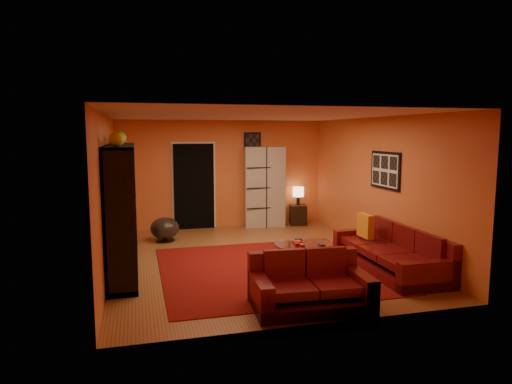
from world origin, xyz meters
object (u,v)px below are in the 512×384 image
object	(u,v)px
table_lamp	(298,192)
side_table	(298,215)
storage_cabinet	(264,187)
entertainment_unit	(122,207)
loveseat	(309,285)
tv	(125,210)
coffee_table	(303,247)
bowl_chair	(165,229)
sofa	(394,253)

from	to	relation	value
table_lamp	side_table	bearing A→B (deg)	0.00
storage_cabinet	table_lamp	world-z (taller)	storage_cabinet
entertainment_unit	loveseat	bearing A→B (deg)	-44.94
tv	side_table	size ratio (longest dim) A/B	2.01
entertainment_unit	storage_cabinet	world-z (taller)	entertainment_unit
coffee_table	bowl_chair	distance (m)	3.51
entertainment_unit	bowl_chair	bearing A→B (deg)	66.08
coffee_table	tv	bearing A→B (deg)	161.44
table_lamp	sofa	bearing A→B (deg)	-86.18
entertainment_unit	bowl_chair	xyz separation A→B (m)	(0.80, 1.80, -0.78)
loveseat	table_lamp	xyz separation A→B (m)	(1.73, 5.17, 0.53)
bowl_chair	side_table	distance (m)	3.49
entertainment_unit	tv	distance (m)	0.11
tv	sofa	xyz separation A→B (m)	(4.37, -1.16, -0.73)
bowl_chair	tv	bearing A→B (deg)	-111.60
loveseat	bowl_chair	size ratio (longest dim) A/B	2.56
side_table	bowl_chair	bearing A→B (deg)	-164.15
coffee_table	bowl_chair	xyz separation A→B (m)	(-2.07, 2.83, -0.17)
sofa	bowl_chair	bearing A→B (deg)	140.90
tv	bowl_chair	distance (m)	2.16
sofa	loveseat	distance (m)	2.31
sofa	table_lamp	world-z (taller)	table_lamp
bowl_chair	side_table	xyz separation A→B (m)	(3.35, 0.95, -0.02)
entertainment_unit	side_table	xyz separation A→B (m)	(4.15, 2.75, -0.80)
tv	sofa	size ratio (longest dim) A/B	0.41
coffee_table	side_table	distance (m)	4.00
side_table	table_lamp	xyz separation A→B (m)	(0.00, 0.00, 0.57)
tv	table_lamp	world-z (taller)	tv
storage_cabinet	table_lamp	distance (m)	0.89
bowl_chair	table_lamp	world-z (taller)	table_lamp
loveseat	side_table	xyz separation A→B (m)	(1.73, 5.17, -0.03)
entertainment_unit	storage_cabinet	distance (m)	4.31
coffee_table	table_lamp	world-z (taller)	table_lamp
tv	side_table	bearing A→B (deg)	-55.30
tv	storage_cabinet	bearing A→B (deg)	-48.17
entertainment_unit	tv	bearing A→B (deg)	-60.72
entertainment_unit	loveseat	xyz separation A→B (m)	(2.42, -2.42, -0.77)
loveseat	side_table	distance (m)	5.45
loveseat	coffee_table	distance (m)	1.46
sofa	side_table	size ratio (longest dim) A/B	4.87
storage_cabinet	table_lamp	xyz separation A→B (m)	(0.87, -0.05, -0.16)
coffee_table	bowl_chair	world-z (taller)	bowl_chair
tv	side_table	distance (m)	5.05
storage_cabinet	side_table	world-z (taller)	storage_cabinet
coffee_table	bowl_chair	size ratio (longest dim) A/B	1.55
tv	table_lamp	xyz separation A→B (m)	(4.10, 2.84, -0.19)
sofa	storage_cabinet	bearing A→B (deg)	106.69
loveseat	coffee_table	xyz separation A→B (m)	(0.45, 1.38, 0.15)
sofa	side_table	bearing A→B (deg)	94.78
table_lamp	entertainment_unit	bearing A→B (deg)	-146.47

